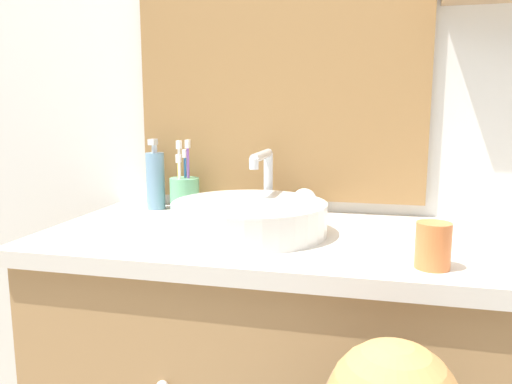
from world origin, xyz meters
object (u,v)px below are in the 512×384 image
at_px(toothbrush_holder, 185,193).
at_px(drinking_cup, 433,245).
at_px(soap_dispenser, 155,180).
at_px(sink_basin, 251,216).

bearing_deg(toothbrush_holder, drinking_cup, -30.75).
relative_size(soap_dispenser, drinking_cup, 2.38).
distance_m(sink_basin, drinking_cup, 0.41).
bearing_deg(drinking_cup, soap_dispenser, 151.82).
bearing_deg(sink_basin, toothbrush_holder, 141.57).
height_order(sink_basin, drinking_cup, sink_basin).
height_order(sink_basin, toothbrush_holder, toothbrush_holder).
bearing_deg(sink_basin, soap_dispenser, 148.55).
distance_m(soap_dispenser, drinking_cup, 0.78).
height_order(sink_basin, soap_dispenser, soap_dispenser).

